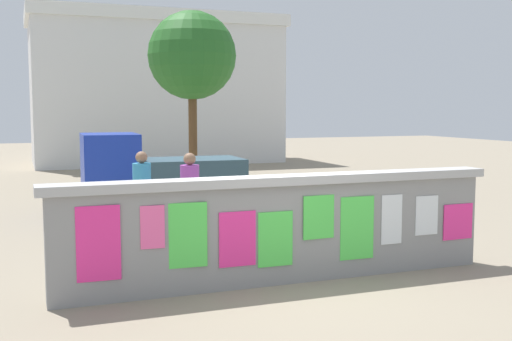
% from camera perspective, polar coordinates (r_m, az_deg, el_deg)
% --- Properties ---
extents(ground, '(60.00, 60.00, 0.00)m').
position_cam_1_polar(ground, '(16.41, -8.67, -2.83)').
color(ground, gray).
extents(poster_wall, '(6.49, 0.42, 1.49)m').
position_cam_1_polar(poster_wall, '(8.73, 2.51, -5.19)').
color(poster_wall, gray).
rests_on(poster_wall, ground).
extents(auto_rickshaw_truck, '(3.65, 1.63, 1.85)m').
position_cam_1_polar(auto_rickshaw_truck, '(14.48, -9.17, -0.38)').
color(auto_rickshaw_truck, black).
rests_on(auto_rickshaw_truck, ground).
extents(motorcycle, '(1.89, 0.58, 0.87)m').
position_cam_1_polar(motorcycle, '(12.22, 3.12, -3.51)').
color(motorcycle, black).
rests_on(motorcycle, ground).
extents(bicycle_near, '(1.66, 0.59, 0.95)m').
position_cam_1_polar(bicycle_near, '(10.18, -1.70, -5.94)').
color(bicycle_near, black).
rests_on(bicycle_near, ground).
extents(person_walking, '(0.45, 0.45, 1.62)m').
position_cam_1_polar(person_walking, '(11.84, -10.32, -1.34)').
color(person_walking, '#3F994C').
rests_on(person_walking, ground).
extents(person_bystander, '(0.47, 0.47, 1.62)m').
position_cam_1_polar(person_bystander, '(11.33, -6.02, -1.59)').
color(person_bystander, '#3F994C').
rests_on(person_bystander, ground).
extents(tree_roadside, '(2.76, 2.76, 5.42)m').
position_cam_1_polar(tree_roadside, '(19.96, -5.82, 10.29)').
color(tree_roadside, brown).
rests_on(tree_roadside, ground).
extents(building_background, '(10.83, 4.97, 6.45)m').
position_cam_1_polar(building_background, '(28.44, -9.04, 7.32)').
color(building_background, silver).
rests_on(building_background, ground).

